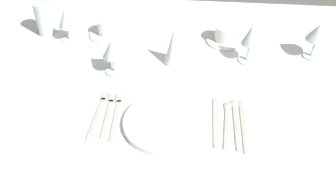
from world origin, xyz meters
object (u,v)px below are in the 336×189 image
(dinner_plate, at_px, (165,123))
(wine_glass_centre, at_px, (318,34))
(fork_inner, at_px, (108,113))
(wine_glass_right, at_px, (251,37))
(wine_glass_far, at_px, (112,50))
(fork_salad, at_px, (98,112))
(dinner_knife, at_px, (216,123))
(spoon_dessert, at_px, (236,118))
(napkin_folded, at_px, (174,46))
(coffee_cup_right, at_px, (107,27))
(wine_glass_left, at_px, (66,20))
(spoon_soup, at_px, (227,118))
(fork_outer, at_px, (116,114))
(coffee_cup_left, at_px, (225,33))
(spoon_tea, at_px, (243,119))
(drink_tumbler, at_px, (44,21))

(dinner_plate, bearing_deg, wine_glass_centre, 37.55)
(fork_inner, distance_m, wine_glass_right, 0.57)
(wine_glass_far, bearing_deg, fork_salad, -93.43)
(wine_glass_centre, bearing_deg, dinner_knife, -133.32)
(fork_inner, xyz_separation_m, fork_salad, (-0.03, -0.00, 0.00))
(dinner_plate, relative_size, spoon_dessert, 1.17)
(wine_glass_centre, distance_m, napkin_folded, 0.53)
(coffee_cup_right, distance_m, wine_glass_far, 0.25)
(wine_glass_left, bearing_deg, napkin_folded, -14.97)
(spoon_soup, xyz_separation_m, wine_glass_left, (-0.62, 0.39, 0.09))
(fork_outer, distance_m, wine_glass_right, 0.55)
(coffee_cup_left, xyz_separation_m, wine_glass_far, (-0.40, -0.23, 0.06))
(fork_salad, bearing_deg, spoon_soup, 1.20)
(spoon_tea, bearing_deg, dinner_knife, -162.74)
(fork_inner, distance_m, spoon_soup, 0.38)
(fork_outer, bearing_deg, coffee_cup_left, 51.38)
(fork_salad, relative_size, wine_glass_left, 1.59)
(fork_outer, distance_m, coffee_cup_right, 0.47)
(fork_outer, relative_size, fork_salad, 0.96)
(fork_outer, distance_m, drink_tumbler, 0.58)
(napkin_folded, bearing_deg, dinner_plate, -90.76)
(dinner_plate, xyz_separation_m, coffee_cup_left, (0.20, 0.48, 0.03))
(drink_tumbler, bearing_deg, fork_inner, -52.09)
(coffee_cup_left, bearing_deg, dinner_knife, -94.49)
(dinner_knife, bearing_deg, fork_outer, 177.56)
(fork_salad, relative_size, spoon_tea, 0.96)
(dinner_knife, xyz_separation_m, spoon_soup, (0.04, 0.03, -0.00))
(coffee_cup_right, bearing_deg, wine_glass_left, -162.22)
(coffee_cup_left, bearing_deg, wine_glass_right, -56.16)
(fork_outer, height_order, spoon_dessert, spoon_dessert)
(fork_salad, relative_size, wine_glass_far, 1.60)
(spoon_tea, xyz_separation_m, drink_tumbler, (-0.77, 0.43, 0.06))
(spoon_dessert, distance_m, wine_glass_far, 0.48)
(coffee_cup_left, relative_size, napkin_folded, 0.69)
(fork_inner, bearing_deg, dinner_knife, -2.74)
(dinner_plate, distance_m, fork_inner, 0.19)
(fork_outer, xyz_separation_m, wine_glass_left, (-0.26, 0.40, 0.09))
(dinner_plate, xyz_separation_m, wine_glass_centre, (0.52, 0.40, 0.10))
(coffee_cup_left, height_order, coffee_cup_right, same)
(fork_inner, bearing_deg, fork_salad, -179.94)
(fork_outer, distance_m, spoon_soup, 0.36)
(fork_inner, bearing_deg, spoon_soup, 1.29)
(dinner_plate, bearing_deg, drink_tumbler, 138.16)
(dinner_plate, xyz_separation_m, dinner_knife, (0.16, 0.02, -0.01))
(spoon_dessert, distance_m, coffee_cup_right, 0.66)
(fork_inner, distance_m, dinner_knife, 0.35)
(dinner_knife, bearing_deg, coffee_cup_right, 133.28)
(fork_salad, height_order, spoon_soup, spoon_soup)
(fork_outer, bearing_deg, wine_glass_far, 101.98)
(fork_salad, bearing_deg, dinner_plate, -8.89)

